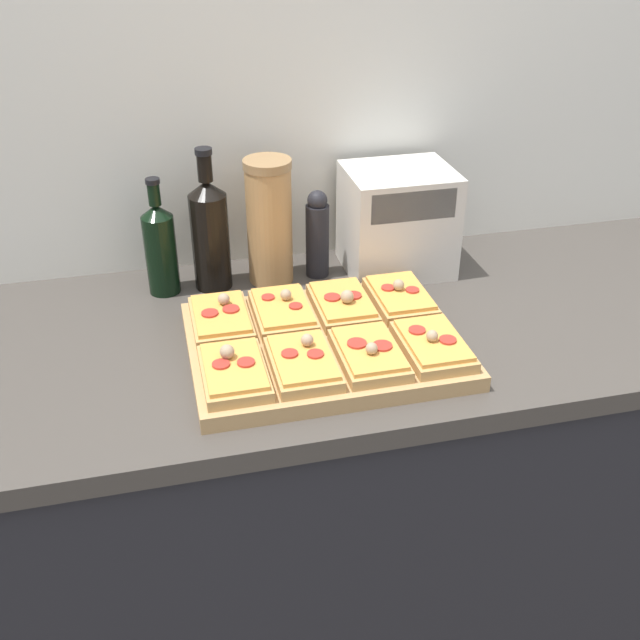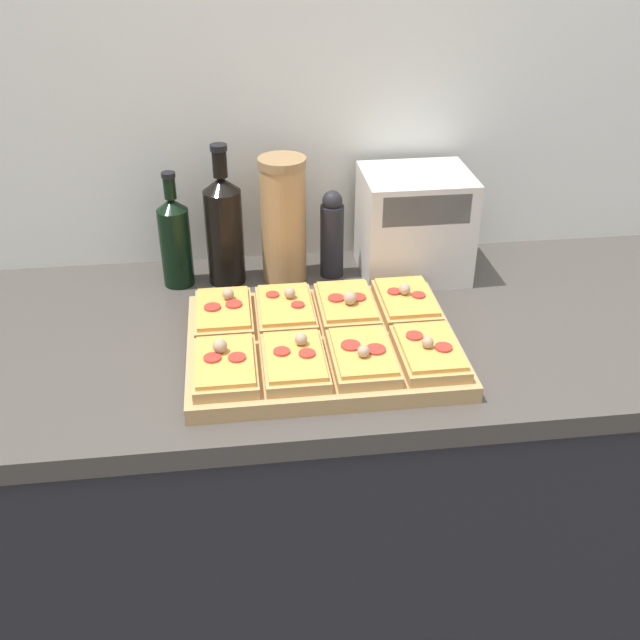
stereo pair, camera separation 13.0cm
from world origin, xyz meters
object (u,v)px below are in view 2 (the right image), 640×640
wine_bottle (224,228)px  pepper_mill (332,235)px  olive_oil_bottle (175,240)px  grain_jar_tall (283,220)px  cutting_board (322,345)px  toaster_oven (414,224)px

wine_bottle → pepper_mill: bearing=0.0°
pepper_mill → wine_bottle: bearing=-180.0°
olive_oil_bottle → pepper_mill: 0.33m
wine_bottle → grain_jar_tall: (0.12, 0.00, 0.01)m
cutting_board → pepper_mill: bearing=78.8°
pepper_mill → toaster_oven: size_ratio=0.78×
wine_bottle → grain_jar_tall: size_ratio=1.12×
olive_oil_bottle → pepper_mill: (0.33, -0.00, -0.01)m
toaster_oven → olive_oil_bottle: bearing=179.1°
cutting_board → olive_oil_bottle: 0.41m
cutting_board → pepper_mill: 0.32m
wine_bottle → toaster_oven: size_ratio=1.21×
cutting_board → grain_jar_tall: size_ratio=1.81×
grain_jar_tall → cutting_board: bearing=-82.1°
cutting_board → grain_jar_tall: (-0.04, 0.30, 0.12)m
grain_jar_tall → toaster_oven: (0.28, -0.01, -0.02)m
wine_bottle → grain_jar_tall: 0.12m
olive_oil_bottle → grain_jar_tall: bearing=-0.0°
toaster_oven → wine_bottle: bearing=178.9°
olive_oil_bottle → wine_bottle: (0.10, -0.00, 0.02)m
cutting_board → wine_bottle: 0.36m
cutting_board → toaster_oven: bearing=51.5°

